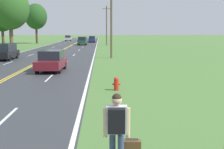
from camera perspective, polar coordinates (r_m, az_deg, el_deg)
name	(u,v)px	position (r m, az deg, el deg)	size (l,w,h in m)	color
hitchhiker_person	(117,124)	(6.40, 0.95, -10.08)	(0.61, 0.45, 1.80)	#38476B
fire_hydrant	(116,84)	(15.07, 0.88, -1.85)	(0.43, 0.27, 0.72)	red
utility_pole_midground	(111,18)	(32.84, -0.13, 11.42)	(1.80, 0.24, 8.92)	brown
utility_pole_far	(107,25)	(61.25, -1.11, 10.01)	(1.80, 0.24, 8.39)	brown
tree_behind_sign	(36,17)	(72.84, -15.20, 11.29)	(5.43, 5.43, 9.73)	#473828
tree_mid_treeline	(2,17)	(57.56, -21.50, 10.88)	(4.87, 4.87, 8.59)	#473828
tree_right_cluster	(10,8)	(48.03, -20.06, 12.63)	(5.99, 5.99, 10.20)	brown
car_maroon_sedan_approaching	(52,61)	(22.69, -12.19, 2.75)	(2.01, 4.14, 1.63)	black
car_black_suv_mid_near	(5,51)	(32.99, -20.87, 4.43)	(1.98, 4.75, 1.80)	black
car_dark_green_suv_mid_far	(82,41)	(63.29, -6.03, 6.87)	(1.97, 4.47, 1.84)	black
car_dark_blue_sedan_receding	(92,39)	(77.30, -4.09, 7.18)	(1.80, 4.89, 1.70)	black
car_white_van_distant	(92,39)	(82.96, -4.02, 7.30)	(1.93, 4.75, 1.65)	black
car_silver_hatchback_horizon	(68,38)	(88.65, -8.90, 7.34)	(1.76, 3.65, 1.72)	black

